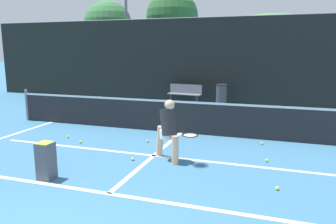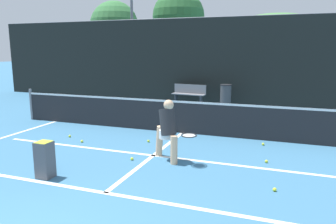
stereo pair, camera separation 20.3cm
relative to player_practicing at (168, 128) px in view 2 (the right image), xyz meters
name	(u,v)px [view 2 (the right image)]	position (x,y,z in m)	size (l,w,h in m)	color
court_baseline_near	(105,193)	(-0.42, -1.95, -0.72)	(11.00, 0.10, 0.01)	white
court_service_line	(153,155)	(-0.42, 0.18, -0.72)	(8.25, 0.10, 0.01)	white
court_center_mark	(154,155)	(-0.42, 0.22, -0.72)	(0.10, 4.34, 0.01)	white
court_sideline_left	(4,137)	(-4.93, 0.22, -0.72)	(0.10, 5.34, 0.01)	white
net	(183,116)	(-0.42, 2.40, -0.21)	(11.09, 0.09, 1.07)	slate
fence_back	(222,61)	(-0.42, 8.13, 1.18)	(24.00, 0.06, 3.81)	black
player_practicing	(168,128)	(0.00, 0.00, 0.00)	(1.16, 0.69, 1.36)	#DBAD84
tennis_ball_scattered_0	(70,136)	(-3.22, 0.86, -0.69)	(0.07, 0.07, 0.07)	#D1E033
tennis_ball_scattered_2	(275,189)	(2.29, -0.88, -0.69)	(0.07, 0.07, 0.07)	#D1E033
tennis_ball_scattered_3	(266,161)	(2.06, 0.57, -0.69)	(0.07, 0.07, 0.07)	#D1E033
tennis_ball_scattered_4	(263,144)	(1.90, 1.90, -0.69)	(0.07, 0.07, 0.07)	#D1E033
tennis_ball_scattered_6	(172,137)	(-0.52, 1.76, -0.69)	(0.07, 0.07, 0.07)	#D1E033
tennis_ball_scattered_7	(82,141)	(-2.60, 0.54, -0.69)	(0.07, 0.07, 0.07)	#D1E033
tennis_ball_scattered_8	(132,159)	(-0.74, -0.27, -0.69)	(0.07, 0.07, 0.07)	#D1E033
tennis_ball_scattered_9	(148,141)	(-0.96, 1.16, -0.69)	(0.07, 0.07, 0.07)	#D1E033
ball_hopper	(45,159)	(-1.84, -1.73, -0.35)	(0.28, 0.28, 0.71)	#4C4C51
courtside_bench	(189,94)	(-1.72, 7.46, -0.26)	(1.55, 0.55, 0.86)	slate
trash_bin	(226,95)	(-0.06, 7.37, -0.25)	(0.48, 0.48, 0.94)	#3F3F42
parked_car	(173,81)	(-3.98, 11.79, -0.15)	(1.63, 4.13, 1.37)	maroon
tree_west	(178,17)	(-5.30, 16.69, 3.97)	(3.74, 3.74, 6.58)	brown
tree_mid	(277,23)	(1.64, 12.51, 3.07)	(3.83, 3.83, 4.29)	brown
tree_east	(114,26)	(-8.46, 12.99, 3.19)	(3.12, 3.12, 5.49)	brown
building_far	(257,49)	(-0.42, 25.16, 1.74)	(36.00, 2.40, 4.93)	beige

